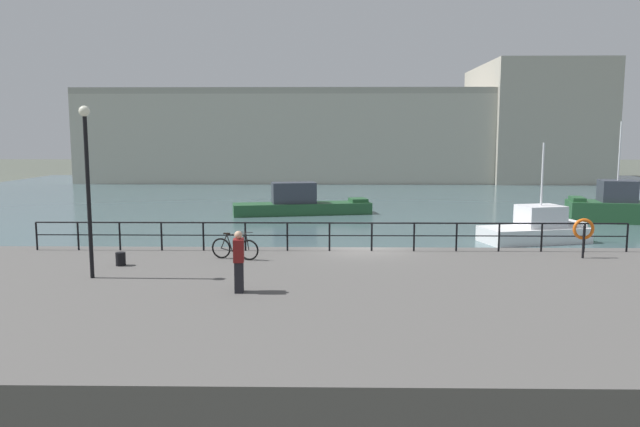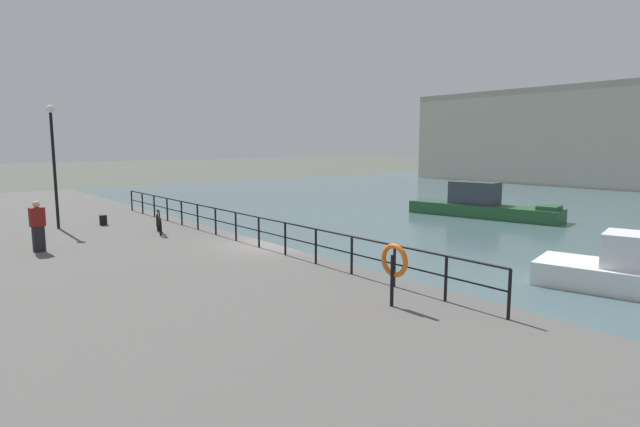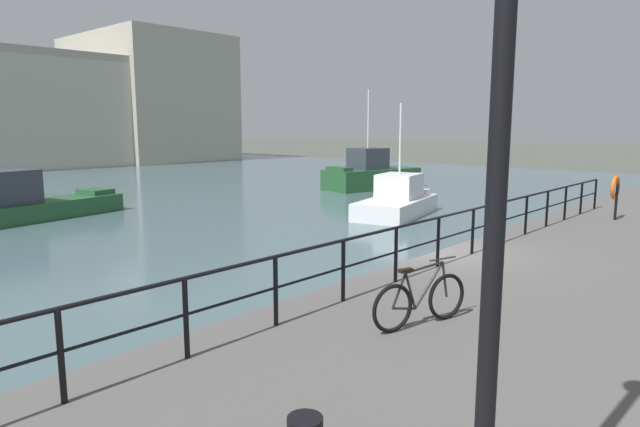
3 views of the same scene
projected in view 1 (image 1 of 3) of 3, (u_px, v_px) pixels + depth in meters
ground_plane at (363, 274)px, 23.13m from camera, size 240.00×240.00×0.00m
water_basin at (345, 197)px, 53.08m from camera, size 80.00×60.00×0.01m
quay_promenade at (376, 309)px, 16.61m from camera, size 56.00×13.00×1.06m
harbor_building at (388, 135)px, 74.00m from camera, size 60.56×17.50×13.92m
moored_red_daysailer at (301, 204)px, 40.94m from camera, size 9.59×3.81×2.20m
moored_small_launch at (621, 208)px, 37.21m from camera, size 6.72×3.70×6.21m
moored_harbor_tender at (536, 229)px, 30.16m from camera, size 5.60×3.42×4.98m
quay_railing at (330, 231)px, 22.18m from camera, size 21.99×0.07×1.08m
parked_bicycle at (235, 248)px, 20.69m from camera, size 1.71×0.56×0.98m
mooring_bollard at (121, 259)px, 19.70m from camera, size 0.32×0.32×0.44m
life_ring_stand at (584, 230)px, 20.86m from camera, size 0.75×0.16×1.40m
quay_lamp_post at (87, 171)px, 17.59m from camera, size 0.32×0.32×5.11m
standing_person at (239, 261)px, 16.23m from camera, size 0.32×0.47×1.69m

